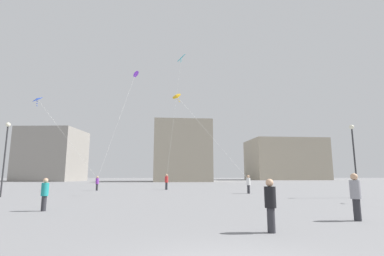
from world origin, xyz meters
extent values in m
cylinder|color=#2D2D33|center=(5.38, 21.95, 0.39)|extent=(0.25, 0.25, 0.78)
cylinder|color=white|center=(5.38, 21.95, 1.12)|extent=(0.37, 0.37, 0.68)
sphere|color=tan|center=(5.38, 21.95, 1.58)|extent=(0.25, 0.25, 0.25)
cylinder|color=#2D2D33|center=(1.85, 3.94, 0.37)|extent=(0.24, 0.24, 0.74)
cylinder|color=black|center=(1.85, 3.94, 1.06)|extent=(0.35, 0.35, 0.65)
sphere|color=tan|center=(1.85, 3.94, 1.51)|extent=(0.24, 0.24, 0.24)
cylinder|color=#2D2D33|center=(5.88, 6.05, 0.41)|extent=(0.27, 0.27, 0.83)
cylinder|color=gray|center=(5.88, 6.05, 1.18)|extent=(0.39, 0.39, 0.72)
sphere|color=tan|center=(5.88, 6.05, 1.68)|extent=(0.27, 0.27, 0.27)
cylinder|color=#2D2D33|center=(-2.74, 28.97, 0.42)|extent=(0.27, 0.27, 0.83)
cylinder|color=red|center=(-2.74, 28.97, 1.20)|extent=(0.40, 0.40, 0.72)
sphere|color=tan|center=(-2.74, 28.97, 1.69)|extent=(0.27, 0.27, 0.27)
cylinder|color=#2D2D33|center=(-7.67, 9.47, 0.36)|extent=(0.24, 0.24, 0.72)
cylinder|color=teal|center=(-7.67, 9.47, 1.04)|extent=(0.35, 0.35, 0.63)
sphere|color=tan|center=(-7.67, 9.47, 1.47)|extent=(0.24, 0.24, 0.24)
cylinder|color=#2D2D33|center=(-10.41, 27.50, 0.36)|extent=(0.24, 0.24, 0.72)
cylinder|color=purple|center=(-10.41, 27.50, 1.04)|extent=(0.35, 0.35, 0.63)
sphere|color=tan|center=(-10.41, 27.50, 1.47)|extent=(0.24, 0.24, 0.24)
cone|color=blue|center=(-15.61, 23.18, 9.33)|extent=(1.38, 1.35, 0.72)
sphere|color=blue|center=(-15.66, 23.31, 9.12)|extent=(0.10, 0.10, 0.10)
sphere|color=blue|center=(-15.72, 23.44, 8.91)|extent=(0.10, 0.10, 0.10)
sphere|color=blue|center=(-15.77, 23.57, 8.70)|extent=(0.10, 0.10, 0.10)
cylinder|color=silver|center=(-13.01, 25.34, 5.31)|extent=(5.22, 4.34, 8.04)
pyramid|color=#1EB2C6|center=(-1.12, 27.92, 15.99)|extent=(1.36, 1.82, 0.90)
sphere|color=#1EB2C6|center=(-1.11, 27.79, 15.76)|extent=(0.10, 0.10, 0.10)
sphere|color=#1EB2C6|center=(-1.12, 27.66, 15.55)|extent=(0.10, 0.10, 0.10)
sphere|color=#1EB2C6|center=(-1.13, 27.52, 15.34)|extent=(0.10, 0.10, 0.10)
cylinder|color=silver|center=(-1.92, 28.45, 8.64)|extent=(1.67, 1.06, 14.68)
cone|color=purple|center=(-7.38, 32.39, 15.50)|extent=(0.97, 1.15, 0.84)
sphere|color=purple|center=(-7.35, 32.25, 15.29)|extent=(0.10, 0.10, 0.10)
sphere|color=purple|center=(-7.32, 32.11, 15.08)|extent=(0.10, 0.10, 0.10)
sphere|color=purple|center=(-7.29, 31.98, 14.87)|extent=(0.10, 0.10, 0.10)
cylinder|color=silver|center=(-8.89, 29.94, 8.40)|extent=(3.05, 4.91, 14.20)
cone|color=yellow|center=(-1.47, 19.88, 8.85)|extent=(1.05, 1.01, 0.67)
sphere|color=yellow|center=(-1.37, 19.78, 8.64)|extent=(0.10, 0.10, 0.10)
sphere|color=yellow|center=(-1.28, 19.68, 8.43)|extent=(0.10, 0.10, 0.10)
sphere|color=yellow|center=(-1.18, 19.58, 8.22)|extent=(0.10, 0.10, 0.10)
cylinder|color=silver|center=(1.95, 20.92, 5.08)|extent=(6.86, 2.09, 7.57)
cube|color=gray|center=(-37.00, 75.05, 7.10)|extent=(15.44, 15.50, 14.20)
cube|color=#A39984|center=(-1.00, 71.07, 7.75)|extent=(15.32, 16.93, 15.50)
cube|color=#A39984|center=(35.00, 93.06, 6.90)|extent=(25.24, 19.13, 13.80)
cylinder|color=#2D2D30|center=(12.62, 16.74, 2.68)|extent=(0.12, 0.12, 5.36)
sphere|color=#EAE5C6|center=(12.62, 16.74, 5.51)|extent=(0.36, 0.36, 0.36)
cylinder|color=#2D2D30|center=(-15.25, 18.36, 2.84)|extent=(0.12, 0.12, 5.67)
sphere|color=#EAE5C6|center=(-15.25, 18.36, 5.82)|extent=(0.36, 0.36, 0.36)
camera|label=1|loc=(-0.90, -5.00, 1.76)|focal=26.41mm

